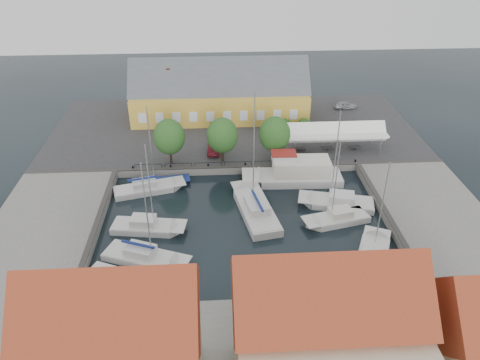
# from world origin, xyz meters

# --- Properties ---
(ground) EXTENTS (140.00, 140.00, 0.00)m
(ground) POSITION_xyz_m (0.00, 0.00, 0.00)
(ground) COLOR black
(ground) RESTS_ON ground
(north_quay) EXTENTS (56.00, 26.00, 1.00)m
(north_quay) POSITION_xyz_m (0.00, 23.00, 0.50)
(north_quay) COLOR #2D2D30
(north_quay) RESTS_ON ground
(west_quay) EXTENTS (12.00, 24.00, 1.00)m
(west_quay) POSITION_xyz_m (-22.00, -2.00, 0.50)
(west_quay) COLOR slate
(west_quay) RESTS_ON ground
(east_quay) EXTENTS (12.00, 24.00, 1.00)m
(east_quay) POSITION_xyz_m (22.00, -2.00, 0.50)
(east_quay) COLOR slate
(east_quay) RESTS_ON ground
(quay_edge_fittings) EXTENTS (56.00, 24.72, 0.40)m
(quay_edge_fittings) POSITION_xyz_m (0.02, 4.75, 1.06)
(quay_edge_fittings) COLOR #383533
(quay_edge_fittings) RESTS_ON north_quay
(warehouse) EXTENTS (28.56, 14.00, 9.55)m
(warehouse) POSITION_xyz_m (-2.60, 28.36, 4.43)
(warehouse) COLOR gold
(warehouse) RESTS_ON north_quay
(tent_canopy) EXTENTS (14.00, 4.00, 2.83)m
(tent_canopy) POSITION_xyz_m (14.00, 14.50, 3.68)
(tent_canopy) COLOR white
(tent_canopy) RESTS_ON north_quay
(quay_trees) EXTENTS (18.20, 4.20, 6.30)m
(quay_trees) POSITION_xyz_m (-2.00, 12.00, 4.88)
(quay_trees) COLOR black
(quay_trees) RESTS_ON north_quay
(car_silver) EXTENTS (3.93, 1.82, 1.30)m
(car_silver) POSITION_xyz_m (19.50, 29.68, 1.65)
(car_silver) COLOR #A1A4A8
(car_silver) RESTS_ON north_quay
(car_red) EXTENTS (2.08, 4.86, 1.56)m
(car_red) POSITION_xyz_m (-3.08, 15.06, 1.78)
(car_red) COLOR #56131B
(car_red) RESTS_ON north_quay
(center_sailboat) EXTENTS (5.39, 11.76, 15.28)m
(center_sailboat) POSITION_xyz_m (1.53, 0.91, 0.36)
(center_sailboat) COLOR silver
(center_sailboat) RESTS_ON ground
(trawler) EXTENTS (13.26, 4.28, 5.00)m
(trawler) POSITION_xyz_m (7.41, 7.79, 1.02)
(trawler) COLOR silver
(trawler) RESTS_ON ground
(east_boat_a) EXTENTS (9.39, 5.02, 12.67)m
(east_boat_a) POSITION_xyz_m (11.58, 1.88, 0.26)
(east_boat_a) COLOR silver
(east_boat_a) RESTS_ON ground
(east_boat_b) EXTENTS (8.06, 4.28, 10.68)m
(east_boat_b) POSITION_xyz_m (10.69, -1.47, 0.26)
(east_boat_b) COLOR silver
(east_boat_b) RESTS_ON ground
(east_boat_c) EXTENTS (6.21, 9.27, 11.45)m
(east_boat_c) POSITION_xyz_m (12.68, -8.23, 0.26)
(east_boat_c) COLOR silver
(east_boat_c) RESTS_ON ground
(west_boat_a) EXTENTS (9.28, 4.72, 11.89)m
(west_boat_a) POSITION_xyz_m (-11.64, 6.47, 0.27)
(west_boat_a) COLOR silver
(west_boat_a) RESTS_ON ground
(west_boat_c) EXTENTS (8.58, 3.83, 11.24)m
(west_boat_c) POSITION_xyz_m (-10.84, -1.73, 0.26)
(west_boat_c) COLOR silver
(west_boat_c) RESTS_ON ground
(west_boat_d) EXTENTS (9.39, 5.86, 12.11)m
(west_boat_d) POSITION_xyz_m (-10.53, -6.96, 0.27)
(west_boat_d) COLOR silver
(west_boat_d) RESTS_ON ground
(launch_sw) EXTENTS (5.44, 3.83, 0.98)m
(launch_sw) POSITION_xyz_m (-13.39, -9.24, 0.09)
(launch_sw) COLOR silver
(launch_sw) RESTS_ON ground
(launch_nw) EXTENTS (4.81, 2.47, 0.88)m
(launch_nw) POSITION_xyz_m (-8.81, 8.41, 0.09)
(launch_nw) COLOR navy
(launch_nw) RESTS_ON ground
(townhouses) EXTENTS (36.30, 8.50, 12.00)m
(townhouses) POSITION_xyz_m (1.93, -23.24, 5.82)
(townhouses) COLOR beige
(townhouses) RESTS_ON south_bank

